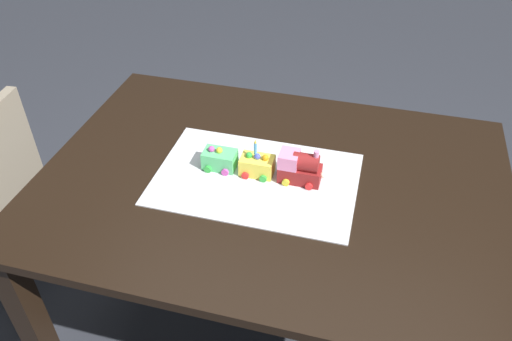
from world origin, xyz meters
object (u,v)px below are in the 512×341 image
(cake_locomotive, at_px, (300,167))
(cake_car_tanker_lemon, at_px, (257,165))
(cake_car_flatbed_mint_green, at_px, (220,159))
(dining_table, at_px, (272,205))
(birthday_candle, at_px, (255,147))

(cake_locomotive, relative_size, cake_car_tanker_lemon, 1.40)
(cake_car_flatbed_mint_green, bearing_deg, dining_table, 176.33)
(dining_table, bearing_deg, cake_car_flatbed_mint_green, -3.67)
(cake_locomotive, height_order, cake_car_tanker_lemon, cake_locomotive)
(dining_table, distance_m, cake_car_flatbed_mint_green, 0.22)
(dining_table, relative_size, cake_car_flatbed_mint_green, 14.00)
(cake_locomotive, bearing_deg, dining_table, 7.92)
(dining_table, xyz_separation_m, cake_car_tanker_lemon, (0.05, -0.01, 0.14))
(dining_table, distance_m, cake_locomotive, 0.18)
(cake_car_tanker_lemon, bearing_deg, birthday_candle, 0.00)
(dining_table, relative_size, cake_locomotive, 10.00)
(cake_car_tanker_lemon, height_order, cake_car_flatbed_mint_green, same)
(dining_table, height_order, birthday_candle, birthday_candle)
(cake_car_flatbed_mint_green, height_order, birthday_candle, birthday_candle)
(cake_car_tanker_lemon, distance_m, cake_car_flatbed_mint_green, 0.12)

